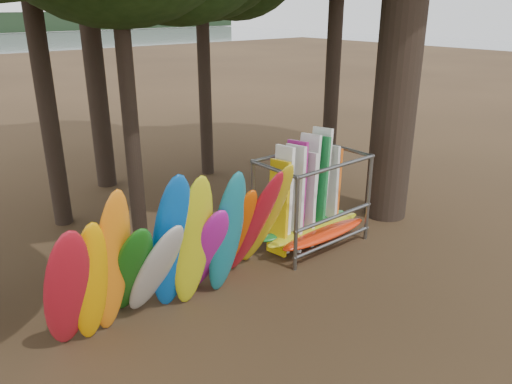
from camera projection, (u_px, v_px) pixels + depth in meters
ground at (281, 274)px, 11.14m from camera, size 120.00×120.00×0.00m
kayak_row at (178, 252)px, 9.26m from camera, size 5.10×2.05×3.19m
storage_rack at (311, 204)px, 12.26m from camera, size 3.11×1.50×2.82m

